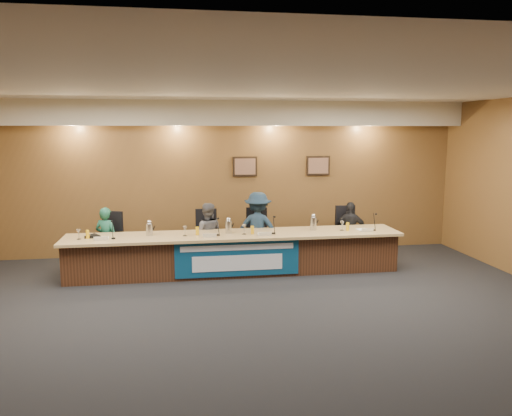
% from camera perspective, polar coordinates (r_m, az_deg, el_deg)
% --- Properties ---
extents(floor, '(10.00, 10.00, 0.00)m').
position_cam_1_polar(floor, '(7.09, -0.17, -12.81)').
color(floor, black).
rests_on(floor, ground).
extents(ceiling, '(10.00, 8.00, 0.04)m').
position_cam_1_polar(ceiling, '(6.60, -0.19, 13.91)').
color(ceiling, silver).
rests_on(ceiling, wall_back).
extents(wall_back, '(10.00, 0.04, 3.20)m').
position_cam_1_polar(wall_back, '(10.60, -3.43, 3.40)').
color(wall_back, brown).
rests_on(wall_back, floor).
extents(soffit, '(10.00, 0.50, 0.50)m').
position_cam_1_polar(soffit, '(10.31, -3.37, 10.75)').
color(soffit, beige).
rests_on(soffit, wall_back).
extents(dais_body, '(6.00, 0.80, 0.70)m').
position_cam_1_polar(dais_body, '(9.25, -2.42, -5.30)').
color(dais_body, '#412415').
rests_on(dais_body, floor).
extents(dais_top, '(6.10, 0.95, 0.05)m').
position_cam_1_polar(dais_top, '(9.11, -2.40, -3.09)').
color(dais_top, tan).
rests_on(dais_top, dais_body).
extents(banner, '(2.20, 0.02, 0.65)m').
position_cam_1_polar(banner, '(8.84, -2.12, -5.77)').
color(banner, navy).
rests_on(banner, dais_body).
extents(banner_text_upper, '(2.00, 0.01, 0.10)m').
position_cam_1_polar(banner_text_upper, '(8.78, -2.12, -4.53)').
color(banner_text_upper, silver).
rests_on(banner_text_upper, banner).
extents(banner_text_lower, '(1.60, 0.01, 0.28)m').
position_cam_1_polar(banner_text_lower, '(8.85, -2.11, -6.29)').
color(banner_text_lower, silver).
rests_on(banner_text_lower, banner).
extents(wall_photo_left, '(0.52, 0.04, 0.42)m').
position_cam_1_polar(wall_photo_left, '(10.60, -1.27, 4.76)').
color(wall_photo_left, black).
rests_on(wall_photo_left, wall_back).
extents(wall_photo_right, '(0.52, 0.04, 0.42)m').
position_cam_1_polar(wall_photo_right, '(10.92, 7.11, 4.83)').
color(wall_photo_right, black).
rests_on(wall_photo_right, wall_back).
extents(panelist_a, '(0.51, 0.43, 1.20)m').
position_cam_1_polar(panelist_a, '(9.78, -16.71, -3.39)').
color(panelist_a, '#195640').
rests_on(panelist_a, floor).
extents(panelist_b, '(0.66, 0.54, 1.24)m').
position_cam_1_polar(panelist_b, '(9.69, -5.60, -3.04)').
color(panelist_b, '#525257').
rests_on(panelist_b, floor).
extents(panelist_c, '(1.04, 0.79, 1.43)m').
position_cam_1_polar(panelist_c, '(9.77, 0.22, -2.33)').
color(panelist_c, '#15283B').
rests_on(panelist_c, floor).
extents(panelist_d, '(0.75, 0.51, 1.19)m').
position_cam_1_polar(panelist_d, '(10.26, 10.74, -2.62)').
color(panelist_d, black).
rests_on(panelist_d, floor).
extents(office_chair_a, '(0.63, 0.63, 0.08)m').
position_cam_1_polar(office_chair_a, '(9.90, -16.60, -3.95)').
color(office_chair_a, black).
rests_on(office_chair_a, floor).
extents(office_chair_b, '(0.48, 0.48, 0.08)m').
position_cam_1_polar(office_chair_b, '(9.82, -5.62, -3.71)').
color(office_chair_b, black).
rests_on(office_chair_b, floor).
extents(office_chair_c, '(0.53, 0.53, 0.08)m').
position_cam_1_polar(office_chair_c, '(9.92, 0.13, -3.54)').
color(office_chair_c, black).
rests_on(office_chair_c, floor).
extents(office_chair_d, '(0.50, 0.50, 0.08)m').
position_cam_1_polar(office_chair_d, '(10.38, 10.54, -3.13)').
color(office_chair_d, black).
rests_on(office_chair_d, floor).
extents(nameplate_a, '(0.24, 0.08, 0.10)m').
position_cam_1_polar(nameplate_a, '(8.93, -17.30, -3.30)').
color(nameplate_a, white).
rests_on(nameplate_a, dais_top).
extents(microphone_a, '(0.07, 0.07, 0.02)m').
position_cam_1_polar(microphone_a, '(9.01, -15.99, -3.36)').
color(microphone_a, black).
rests_on(microphone_a, dais_top).
extents(juice_glass_a, '(0.06, 0.06, 0.15)m').
position_cam_1_polar(juice_glass_a, '(9.16, -18.70, -2.87)').
color(juice_glass_a, '#EEB212').
rests_on(juice_glass_a, dais_top).
extents(water_glass_a, '(0.08, 0.08, 0.18)m').
position_cam_1_polar(water_glass_a, '(9.14, -19.60, -2.85)').
color(water_glass_a, silver).
rests_on(water_glass_a, dais_top).
extents(nameplate_b, '(0.24, 0.08, 0.10)m').
position_cam_1_polar(nameplate_b, '(8.79, -5.30, -3.11)').
color(nameplate_b, white).
rests_on(nameplate_b, dais_top).
extents(microphone_b, '(0.07, 0.07, 0.02)m').
position_cam_1_polar(microphone_b, '(8.96, -4.37, -3.09)').
color(microphone_b, black).
rests_on(microphone_b, dais_top).
extents(juice_glass_b, '(0.06, 0.06, 0.15)m').
position_cam_1_polar(juice_glass_b, '(9.02, -6.73, -2.62)').
color(juice_glass_b, '#EEB212').
rests_on(juice_glass_b, dais_top).
extents(water_glass_b, '(0.08, 0.08, 0.18)m').
position_cam_1_polar(water_glass_b, '(8.98, -8.13, -2.62)').
color(water_glass_b, silver).
rests_on(water_glass_b, dais_top).
extents(nameplate_c, '(0.24, 0.08, 0.10)m').
position_cam_1_polar(nameplate_c, '(8.89, 1.04, -2.93)').
color(nameplate_c, white).
rests_on(nameplate_c, dais_top).
extents(microphone_c, '(0.07, 0.07, 0.02)m').
position_cam_1_polar(microphone_c, '(9.09, 2.02, -2.90)').
color(microphone_c, black).
rests_on(microphone_c, dais_top).
extents(juice_glass_c, '(0.06, 0.06, 0.15)m').
position_cam_1_polar(juice_glass_c, '(9.05, -0.42, -2.53)').
color(juice_glass_c, '#EEB212').
rests_on(juice_glass_c, dais_top).
extents(water_glass_c, '(0.08, 0.08, 0.18)m').
position_cam_1_polar(water_glass_c, '(9.02, -1.37, -2.47)').
color(water_glass_c, silver).
rests_on(water_glass_c, dais_top).
extents(nameplate_d, '(0.24, 0.08, 0.10)m').
position_cam_1_polar(nameplate_d, '(9.46, 12.61, -2.42)').
color(nameplate_d, white).
rests_on(nameplate_d, dais_top).
extents(microphone_d, '(0.07, 0.07, 0.02)m').
position_cam_1_polar(microphone_d, '(9.63, 13.27, -2.46)').
color(microphone_d, black).
rests_on(microphone_d, dais_top).
extents(juice_glass_d, '(0.06, 0.06, 0.15)m').
position_cam_1_polar(juice_glass_d, '(9.52, 10.43, -2.10)').
color(juice_glass_d, '#EEB212').
rests_on(juice_glass_d, dais_top).
extents(water_glass_d, '(0.08, 0.08, 0.18)m').
position_cam_1_polar(water_glass_d, '(9.50, 9.82, -2.02)').
color(water_glass_d, silver).
rests_on(water_glass_d, dais_top).
extents(carafe_left, '(0.12, 0.12, 0.22)m').
position_cam_1_polar(carafe_left, '(9.12, -12.09, -2.43)').
color(carafe_left, silver).
rests_on(carafe_left, dais_top).
extents(carafe_mid, '(0.12, 0.12, 0.23)m').
position_cam_1_polar(carafe_mid, '(9.13, -3.16, -2.18)').
color(carafe_mid, silver).
rests_on(carafe_mid, dais_top).
extents(carafe_right, '(0.12, 0.12, 0.25)m').
position_cam_1_polar(carafe_right, '(9.46, 6.57, -1.78)').
color(carafe_right, silver).
rests_on(carafe_right, dais_top).
extents(speakerphone, '(0.32, 0.32, 0.05)m').
position_cam_1_polar(speakerphone, '(9.22, -18.11, -3.08)').
color(speakerphone, black).
rests_on(speakerphone, dais_top).
extents(paper_stack, '(0.26, 0.33, 0.01)m').
position_cam_1_polar(paper_stack, '(9.64, 12.23, -2.46)').
color(paper_stack, white).
rests_on(paper_stack, dais_top).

